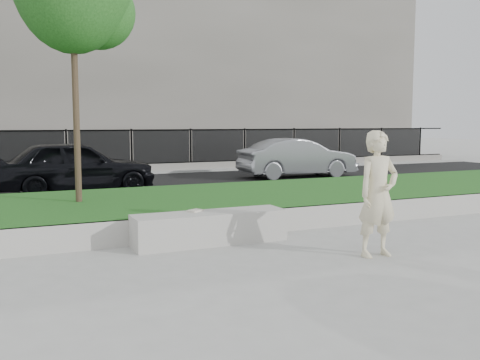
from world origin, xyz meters
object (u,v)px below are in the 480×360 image
book (195,211)px  car_silver (297,158)px  stone_bench (210,228)px  man (378,194)px  car_dark (75,166)px

book → car_silver: 9.85m
stone_bench → book: 0.35m
man → stone_bench: bearing=136.9°
book → car_silver: (6.28, 7.59, 0.18)m
man → car_silver: man is taller
man → car_silver: 10.35m
car_dark → car_silver: bearing=-85.3°
stone_bench → car_dark: 6.80m
car_silver → car_dark: bearing=101.3°
book → car_dark: bearing=69.3°
stone_bench → man: size_ratio=1.36×
stone_bench → car_silver: (6.10, 7.75, 0.44)m
car_dark → car_silver: size_ratio=1.03×
man → car_dark: 8.85m
car_dark → car_silver: car_dark is taller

